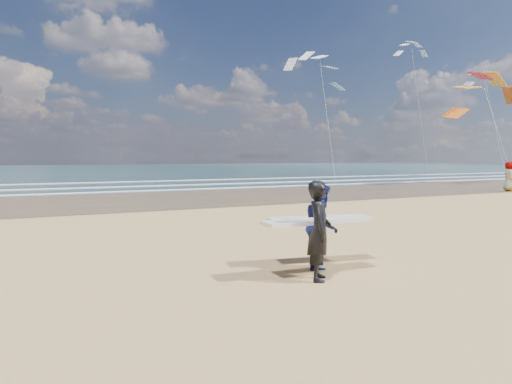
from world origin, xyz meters
TOP-DOWN VIEW (x-y plane):
  - wet_sand_strip at (20.00, 18.00)m, footprint 220.00×12.00m
  - ocean at (20.00, 72.00)m, footprint 220.00×100.00m
  - foam_breakers at (20.00, 28.10)m, footprint 220.00×11.70m
  - surfer_near at (0.86, 0.30)m, footprint 2.22×1.05m
  - surfer_far at (1.43, 1.05)m, footprint 2.26×1.36m
  - beachgoer_0 at (24.05, 12.66)m, footprint 1.09×1.11m
  - kite_0 at (28.06, 17.34)m, footprint 8.01×4.98m
  - kite_1 at (18.53, 25.50)m, footprint 6.05×4.76m
  - kite_2 at (41.70, 27.17)m, footprint 6.00×4.76m
  - kite_5 at (34.20, 30.47)m, footprint 4.55×4.60m

SIDE VIEW (x-z plane):
  - wet_sand_strip at x=20.00m, z-range 0.00..0.01m
  - ocean at x=20.00m, z-range 0.00..0.02m
  - foam_breakers at x=20.00m, z-range 0.02..0.08m
  - surfer_far at x=1.43m, z-range 0.01..1.73m
  - surfer_near at x=0.86m, z-range 0.02..1.85m
  - beachgoer_0 at x=24.05m, z-range 0.00..1.93m
  - kite_0 at x=28.06m, z-range 1.29..11.46m
  - kite_1 at x=18.53m, z-range 0.70..12.73m
  - kite_2 at x=41.70m, z-range 0.71..13.80m
  - kite_5 at x=34.20m, z-range 0.20..16.10m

